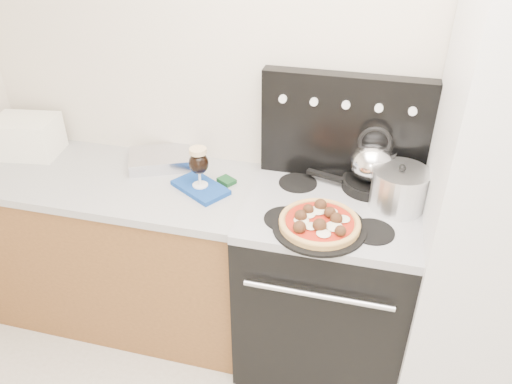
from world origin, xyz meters
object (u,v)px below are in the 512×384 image
(fridge, at_px, (507,227))
(beer_glass, at_px, (199,167))
(skillet, at_px, (369,184))
(toaster_oven, at_px, (27,136))
(tea_kettle, at_px, (373,159))
(stock_pot, at_px, (398,190))
(base_cabinet, at_px, (121,250))
(pizza, at_px, (320,221))
(stove_body, at_px, (324,287))
(pizza_pan, at_px, (319,227))
(oven_mitt, at_px, (200,188))

(fridge, bearing_deg, beer_glass, 178.31)
(skillet, bearing_deg, toaster_oven, -178.33)
(tea_kettle, relative_size, stock_pot, 0.94)
(base_cabinet, xyz_separation_m, fridge, (1.80, -0.05, 0.52))
(beer_glass, relative_size, pizza, 0.60)
(fridge, bearing_deg, base_cabinet, 178.41)
(stove_body, xyz_separation_m, skillet, (0.14, 0.19, 0.50))
(tea_kettle, bearing_deg, base_cabinet, -178.65)
(pizza, bearing_deg, base_cabinet, 169.37)
(stove_body, relative_size, pizza_pan, 2.28)
(fridge, distance_m, skillet, 0.60)
(tea_kettle, bearing_deg, skillet, -6.12)
(oven_mitt, relative_size, stock_pot, 1.14)
(base_cabinet, relative_size, tea_kettle, 6.56)
(fridge, relative_size, toaster_oven, 6.11)
(pizza, distance_m, tea_kettle, 0.42)
(oven_mitt, bearing_deg, fridge, -1.69)
(stove_body, bearing_deg, pizza, -100.53)
(tea_kettle, bearing_deg, pizza, -121.92)
(beer_glass, relative_size, tea_kettle, 0.89)
(base_cabinet, height_order, stock_pot, stock_pot)
(fridge, height_order, toaster_oven, fridge)
(toaster_oven, distance_m, stock_pot, 1.88)
(oven_mitt, distance_m, beer_glass, 0.11)
(stove_body, height_order, stock_pot, stock_pot)
(fridge, xyz_separation_m, toaster_oven, (-2.31, 0.16, 0.05))
(oven_mitt, xyz_separation_m, tea_kettle, (0.76, 0.18, 0.16))
(stove_body, bearing_deg, stock_pot, 13.89)
(base_cabinet, xyz_separation_m, beer_glass, (0.49, -0.01, 0.59))
(pizza, bearing_deg, pizza_pan, 0.00)
(fridge, height_order, stock_pot, fridge)
(stock_pot, bearing_deg, base_cabinet, -178.28)
(skillet, bearing_deg, fridge, -21.02)
(stock_pot, bearing_deg, pizza_pan, -141.11)
(fridge, distance_m, pizza_pan, 0.75)
(base_cabinet, height_order, beer_glass, beer_glass)
(pizza, relative_size, stock_pot, 1.41)
(tea_kettle, bearing_deg, beer_glass, -173.15)
(fridge, relative_size, stock_pot, 8.12)
(base_cabinet, xyz_separation_m, pizza_pan, (1.07, -0.20, 0.50))
(stove_body, distance_m, tea_kettle, 0.68)
(beer_glass, relative_size, stock_pot, 0.84)
(toaster_oven, relative_size, pizza, 0.94)
(pizza, distance_m, skillet, 0.41)
(stove_body, xyz_separation_m, oven_mitt, (-0.62, 0.01, 0.47))
(stock_pot, bearing_deg, pizza, -141.11)
(tea_kettle, bearing_deg, oven_mitt, -173.15)
(beer_glass, distance_m, stock_pot, 0.89)
(base_cabinet, relative_size, stock_pot, 6.19)
(beer_glass, bearing_deg, tea_kettle, 12.98)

